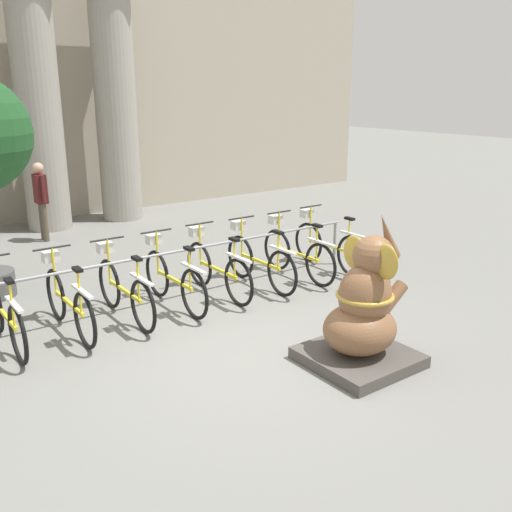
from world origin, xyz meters
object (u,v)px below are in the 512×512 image
object	(u,v)px
bicycle_4	(173,278)
bicycle_8	(328,245)
bicycle_3	(124,289)
person_pedestrian	(41,195)
bicycle_6	(259,260)
bicycle_5	(217,268)
bicycle_7	(297,253)
bicycle_2	(68,301)
elephant_statue	(363,314)
bicycle_1	(4,314)

from	to	relation	value
bicycle_4	bicycle_8	distance (m)	2.98
bicycle_3	bicycle_8	world-z (taller)	same
person_pedestrian	bicycle_6	bearing A→B (deg)	-68.49
person_pedestrian	bicycle_5	bearing A→B (deg)	-76.50
bicycle_5	bicycle_6	xyz separation A→B (m)	(0.74, -0.04, 0.00)
bicycle_3	bicycle_8	xyz separation A→B (m)	(3.72, 0.05, 0.00)
bicycle_7	bicycle_6	bearing A→B (deg)	178.62
bicycle_2	elephant_statue	world-z (taller)	elephant_statue
elephant_statue	bicycle_1	bearing A→B (deg)	138.11
bicycle_4	bicycle_6	world-z (taller)	same
bicycle_4	bicycle_8	size ratio (longest dim) A/B	1.00
bicycle_1	person_pedestrian	bearing A→B (deg)	68.70
bicycle_2	bicycle_3	world-z (taller)	same
bicycle_4	person_pedestrian	xyz separation A→B (m)	(-0.39, 4.76, 0.52)
bicycle_2	bicycle_6	size ratio (longest dim) A/B	1.00
bicycle_7	elephant_statue	distance (m)	3.07
bicycle_8	person_pedestrian	distance (m)	5.83
bicycle_7	bicycle_8	world-z (taller)	same
bicycle_2	bicycle_4	size ratio (longest dim) A/B	1.00
bicycle_5	person_pedestrian	bearing A→B (deg)	103.50
bicycle_5	elephant_statue	size ratio (longest dim) A/B	1.04
bicycle_2	bicycle_5	distance (m)	2.24
bicycle_5	elephant_statue	distance (m)	2.82
bicycle_5	bicycle_2	bearing A→B (deg)	-178.49
bicycle_6	person_pedestrian	size ratio (longest dim) A/B	1.13
bicycle_5	bicycle_7	size ratio (longest dim) A/B	1.00
bicycle_6	bicycle_8	size ratio (longest dim) A/B	1.00
bicycle_2	bicycle_3	xyz separation A→B (m)	(0.74, 0.00, 0.00)
bicycle_4	bicycle_7	world-z (taller)	same
bicycle_4	bicycle_5	bearing A→B (deg)	3.28
bicycle_1	bicycle_8	world-z (taller)	same
bicycle_4	bicycle_8	xyz separation A→B (m)	(2.98, 0.03, 0.00)
bicycle_4	person_pedestrian	world-z (taller)	person_pedestrian
bicycle_5	bicycle_6	size ratio (longest dim) A/B	1.00
bicycle_6	bicycle_1	bearing A→B (deg)	179.59
bicycle_7	bicycle_8	bearing A→B (deg)	4.14
person_pedestrian	bicycle_2	bearing A→B (deg)	-102.99
bicycle_2	person_pedestrian	world-z (taller)	person_pedestrian
bicycle_2	bicycle_6	bearing A→B (deg)	0.27
bicycle_3	bicycle_5	xyz separation A→B (m)	(1.49, 0.06, 0.00)
bicycle_2	bicycle_7	xyz separation A→B (m)	(3.72, -0.00, 0.00)
bicycle_4	elephant_statue	xyz separation A→B (m)	(0.88, -2.77, 0.17)
bicycle_1	elephant_statue	xyz separation A→B (m)	(3.12, -2.80, 0.17)
bicycle_4	bicycle_3	bearing A→B (deg)	-178.86
bicycle_1	bicycle_2	xyz separation A→B (m)	(0.74, -0.04, 0.00)
bicycle_6	person_pedestrian	bearing A→B (deg)	111.51
bicycle_6	bicycle_7	distance (m)	0.75
bicycle_3	elephant_statue	xyz separation A→B (m)	(1.63, -2.76, 0.17)
bicycle_1	bicycle_4	distance (m)	2.23
bicycle_4	bicycle_6	distance (m)	1.49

